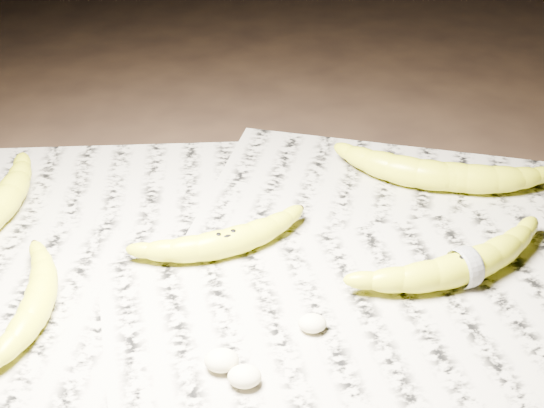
{
  "coord_description": "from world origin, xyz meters",
  "views": [
    {
      "loc": [
        0.01,
        -0.7,
        0.55
      ],
      "look_at": [
        0.02,
        0.04,
        0.05
      ],
      "focal_mm": 50.0,
      "sensor_mm": 36.0,
      "label": 1
    }
  ],
  "objects_px": {
    "banana_taped": "(465,264)",
    "banana_upper_a": "(419,171)",
    "banana_center": "(226,240)",
    "banana_upper_b": "(466,176)",
    "banana_left_b": "(38,300)"
  },
  "relations": [
    {
      "from": "banana_center",
      "to": "banana_upper_b",
      "type": "relative_size",
      "value": 0.97
    },
    {
      "from": "banana_center",
      "to": "banana_upper_b",
      "type": "bearing_deg",
      "value": 1.68
    },
    {
      "from": "banana_taped",
      "to": "banana_upper_b",
      "type": "height_order",
      "value": "banana_upper_b"
    },
    {
      "from": "banana_left_b",
      "to": "banana_center",
      "type": "distance_m",
      "value": 0.22
    },
    {
      "from": "banana_taped",
      "to": "banana_upper_b",
      "type": "xyz_separation_m",
      "value": [
        0.04,
        0.19,
        0.0
      ]
    },
    {
      "from": "banana_left_b",
      "to": "banana_upper_b",
      "type": "relative_size",
      "value": 0.9
    },
    {
      "from": "banana_upper_a",
      "to": "banana_upper_b",
      "type": "relative_size",
      "value": 1.08
    },
    {
      "from": "banana_taped",
      "to": "banana_upper_a",
      "type": "height_order",
      "value": "banana_upper_a"
    },
    {
      "from": "banana_center",
      "to": "banana_upper_b",
      "type": "distance_m",
      "value": 0.34
    },
    {
      "from": "banana_left_b",
      "to": "banana_center",
      "type": "height_order",
      "value": "same"
    },
    {
      "from": "banana_taped",
      "to": "banana_upper_a",
      "type": "xyz_separation_m",
      "value": [
        -0.02,
        0.2,
        0.0
      ]
    },
    {
      "from": "banana_upper_a",
      "to": "banana_upper_b",
      "type": "height_order",
      "value": "same"
    },
    {
      "from": "banana_center",
      "to": "banana_left_b",
      "type": "bearing_deg",
      "value": -174.03
    },
    {
      "from": "banana_left_b",
      "to": "banana_center",
      "type": "relative_size",
      "value": 0.93
    },
    {
      "from": "banana_upper_a",
      "to": "banana_center",
      "type": "bearing_deg",
      "value": -130.05
    }
  ]
}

